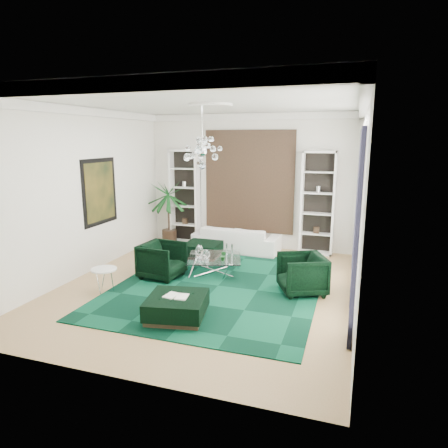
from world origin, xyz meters
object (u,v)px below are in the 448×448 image
(sofa, at_px, (236,239))
(ottoman_side, at_px, (203,250))
(armchair_right, at_px, (302,274))
(coffee_table, at_px, (215,265))
(armchair_left, at_px, (162,260))
(ottoman_front, at_px, (177,307))
(side_table, at_px, (105,281))
(palm, at_px, (169,204))

(sofa, bearing_deg, ottoman_side, 55.22)
(sofa, relative_size, armchair_right, 2.68)
(coffee_table, bearing_deg, armchair_left, -149.72)
(armchair_right, bearing_deg, armchair_left, -113.42)
(ottoman_front, xyz_separation_m, side_table, (-1.91, 0.62, 0.05))
(sofa, height_order, ottoman_side, sofa)
(armchair_left, xyz_separation_m, ottoman_side, (0.30, 1.75, -0.21))
(sofa, bearing_deg, coffee_table, 94.26)
(ottoman_front, bearing_deg, armchair_right, 44.08)
(ottoman_side, distance_m, ottoman_front, 3.68)
(ottoman_front, distance_m, palm, 5.41)
(sofa, xyz_separation_m, coffee_table, (0.07, -2.03, -0.14))
(armchair_right, bearing_deg, sofa, -164.47)
(armchair_left, xyz_separation_m, coffee_table, (1.04, 0.61, -0.20))
(armchair_right, relative_size, side_table, 1.72)
(sofa, bearing_deg, armchair_right, 132.21)
(side_table, bearing_deg, coffee_table, 45.87)
(coffee_table, bearing_deg, palm, 134.79)
(armchair_right, relative_size, coffee_table, 0.75)
(armchair_right, height_order, coffee_table, armchair_right)
(ottoman_side, bearing_deg, coffee_table, -57.31)
(sofa, xyz_separation_m, armchair_left, (-0.97, -2.64, 0.06))
(sofa, xyz_separation_m, palm, (-2.21, 0.27, 0.85))
(ottoman_side, height_order, palm, palm)
(armchair_right, height_order, side_table, armchair_right)
(armchair_left, xyz_separation_m, armchair_right, (3.13, 0.05, 0.00))
(armchair_left, bearing_deg, armchair_right, -84.19)
(armchair_left, height_order, ottoman_side, armchair_left)
(side_table, bearing_deg, armchair_left, 59.33)
(palm, bearing_deg, ottoman_front, -62.66)
(ottoman_side, relative_size, palm, 0.38)
(armchair_right, xyz_separation_m, ottoman_side, (-2.83, 1.70, -0.21))
(armchair_right, bearing_deg, side_table, -96.36)
(armchair_left, distance_m, ottoman_side, 1.79)
(sofa, height_order, coffee_table, sofa)
(coffee_table, distance_m, ottoman_side, 1.36)
(armchair_right, relative_size, ottoman_side, 0.99)
(ottoman_front, bearing_deg, coffee_table, 93.81)
(ottoman_front, bearing_deg, side_table, 162.00)
(armchair_left, distance_m, coffee_table, 1.22)
(ottoman_front, xyz_separation_m, palm, (-2.44, 4.72, 1.00))
(sofa, relative_size, ottoman_front, 2.39)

